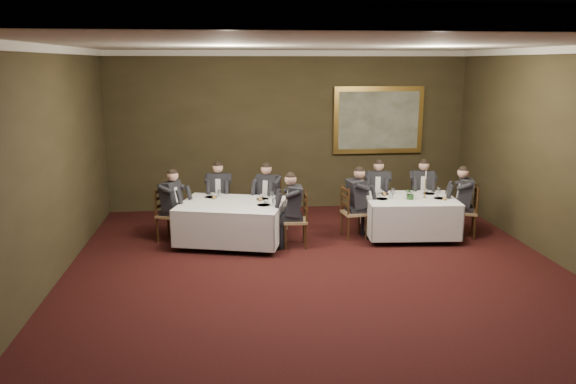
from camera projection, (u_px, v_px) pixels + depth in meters
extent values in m
plane|color=black|center=(328.00, 294.00, 8.05)|extent=(10.00, 10.00, 0.00)
cube|color=silver|center=(332.00, 42.00, 7.26)|extent=(8.00, 10.00, 0.10)
cube|color=#302B18|center=(289.00, 131.00, 12.50)|extent=(8.00, 0.10, 3.50)
cube|color=#302B18|center=(511.00, 368.00, 2.82)|extent=(8.00, 0.10, 3.50)
cube|color=#302B18|center=(24.00, 182.00, 7.23)|extent=(0.10, 10.00, 3.50)
cube|color=white|center=(289.00, 53.00, 12.07)|extent=(8.00, 0.10, 0.12)
cube|color=white|center=(540.00, 18.00, 2.48)|extent=(8.00, 0.10, 0.12)
cube|color=white|center=(14.00, 46.00, 6.85)|extent=(0.10, 10.00, 0.12)
cube|color=black|center=(410.00, 200.00, 10.54)|extent=(1.69, 1.33, 0.04)
cube|color=white|center=(410.00, 198.00, 10.53)|extent=(1.76, 1.39, 0.02)
cube|color=white|center=(409.00, 215.00, 10.61)|extent=(1.78, 1.41, 0.65)
cube|color=black|center=(231.00, 205.00, 10.16)|extent=(2.06, 1.75, 0.04)
cube|color=white|center=(231.00, 203.00, 10.16)|extent=(2.13, 1.82, 0.02)
cube|color=white|center=(232.00, 221.00, 10.23)|extent=(2.16, 1.84, 0.65)
cube|color=#98774D|center=(377.00, 202.00, 11.41)|extent=(0.55, 0.53, 0.05)
cube|color=black|center=(378.00, 188.00, 11.54)|extent=(0.37, 0.14, 0.54)
cube|color=black|center=(378.00, 184.00, 11.33)|extent=(0.49, 0.42, 0.55)
sphere|color=tan|center=(379.00, 165.00, 11.24)|extent=(0.26, 0.26, 0.21)
cube|color=#98774D|center=(421.00, 201.00, 11.44)|extent=(0.52, 0.51, 0.05)
cube|color=black|center=(421.00, 187.00, 11.57)|extent=(0.38, 0.11, 0.54)
cube|color=black|center=(422.00, 183.00, 11.35)|extent=(0.48, 0.39, 0.55)
sphere|color=tan|center=(423.00, 165.00, 11.27)|extent=(0.25, 0.25, 0.21)
cube|color=#98774D|center=(354.00, 213.00, 10.56)|extent=(0.48, 0.49, 0.05)
cube|color=black|center=(345.00, 201.00, 10.46)|extent=(0.08, 0.38, 0.54)
cube|color=black|center=(355.00, 193.00, 10.48)|extent=(0.36, 0.46, 0.55)
sphere|color=tan|center=(355.00, 173.00, 10.39)|extent=(0.24, 0.24, 0.21)
cube|color=#98774D|center=(465.00, 212.00, 10.63)|extent=(0.54, 0.55, 0.05)
cube|color=black|center=(476.00, 200.00, 10.53)|extent=(0.15, 0.37, 0.54)
cube|color=black|center=(466.00, 193.00, 10.54)|extent=(0.43, 0.50, 0.55)
sphere|color=tan|center=(468.00, 173.00, 10.46)|extent=(0.27, 0.27, 0.21)
cube|color=#98774D|center=(219.00, 204.00, 11.20)|extent=(0.47, 0.45, 0.05)
cube|color=black|center=(220.00, 190.00, 11.33)|extent=(0.38, 0.06, 0.54)
cube|color=black|center=(219.00, 186.00, 11.11)|extent=(0.44, 0.34, 0.55)
sphere|color=tan|center=(218.00, 167.00, 11.03)|extent=(0.22, 0.22, 0.21)
cube|color=#98774D|center=(268.00, 206.00, 11.05)|extent=(0.59, 0.58, 0.05)
cube|color=black|center=(272.00, 192.00, 11.17)|extent=(0.35, 0.20, 0.54)
cube|color=black|center=(268.00, 188.00, 10.97)|extent=(0.52, 0.47, 0.55)
sphere|color=tan|center=(268.00, 168.00, 10.88)|extent=(0.28, 0.28, 0.21)
cube|color=#98774D|center=(295.00, 220.00, 10.05)|extent=(0.44, 0.46, 0.05)
cube|color=black|center=(306.00, 207.00, 10.00)|extent=(0.05, 0.38, 0.54)
cube|color=black|center=(295.00, 200.00, 9.96)|extent=(0.33, 0.43, 0.55)
sphere|color=tan|center=(295.00, 179.00, 9.88)|extent=(0.22, 0.22, 0.21)
cube|color=#98774D|center=(171.00, 215.00, 10.39)|extent=(0.57, 0.58, 0.05)
cube|color=black|center=(161.00, 202.00, 10.39)|extent=(0.19, 0.36, 0.54)
cube|color=black|center=(170.00, 196.00, 10.31)|extent=(0.46, 0.51, 0.55)
sphere|color=tan|center=(169.00, 175.00, 10.22)|extent=(0.28, 0.28, 0.21)
imported|color=#2D5926|center=(411.00, 193.00, 10.40)|extent=(0.28, 0.27, 0.25)
cylinder|color=#B07F35|center=(425.00, 197.00, 10.55)|extent=(0.08, 0.08, 0.02)
cylinder|color=#B07F35|center=(425.00, 187.00, 10.51)|extent=(0.02, 0.02, 0.35)
cylinder|color=white|center=(426.00, 174.00, 10.45)|extent=(0.02, 0.02, 0.15)
cylinder|color=white|center=(383.00, 193.00, 10.86)|extent=(0.25, 0.25, 0.01)
cylinder|color=white|center=(381.00, 191.00, 11.00)|extent=(0.08, 0.08, 0.05)
cylinder|color=white|center=(392.00, 190.00, 10.86)|extent=(0.06, 0.06, 0.14)
cylinder|color=white|center=(211.00, 197.00, 10.60)|extent=(0.25, 0.25, 0.01)
cylinder|color=white|center=(211.00, 194.00, 10.74)|extent=(0.08, 0.08, 0.05)
cylinder|color=white|center=(220.00, 193.00, 10.60)|extent=(0.06, 0.06, 0.14)
cube|color=gold|center=(378.00, 120.00, 12.61)|extent=(2.04, 0.08, 1.50)
cube|color=#4F5438|center=(379.00, 120.00, 12.56)|extent=(1.82, 0.01, 1.28)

